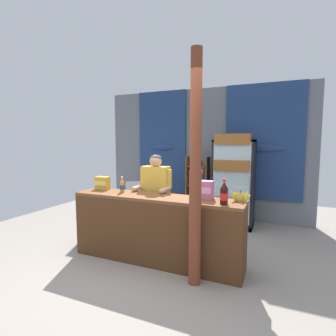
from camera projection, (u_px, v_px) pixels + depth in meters
ground_plane at (173, 243)px, 4.42m from camera, size 7.59×7.59×0.00m
back_wall_curtained at (205, 152)px, 5.89m from camera, size 4.62×0.22×2.86m
stall_counter at (153, 224)px, 3.60m from camera, size 2.44×0.49×0.94m
timber_post at (195, 175)px, 3.03m from camera, size 0.17×0.14×2.74m
drink_fridge at (234, 176)px, 5.18m from camera, size 0.78×0.63×1.84m
bottle_shelf_rack at (197, 187)px, 5.67m from camera, size 0.48×0.28×1.37m
plastic_lawn_chair at (137, 200)px, 5.46m from camera, size 0.62×0.62×0.86m
shopkeeper at (156, 190)px, 4.13m from camera, size 0.54×0.42×1.49m
soda_bottle_cola at (224, 194)px, 3.16m from camera, size 0.10×0.10×0.31m
soda_bottle_orange_soda at (122, 185)px, 3.92m from camera, size 0.07×0.07×0.24m
snack_box_wafer at (204, 190)px, 3.48m from camera, size 0.24×0.14×0.24m
snack_box_choco_powder at (102, 183)px, 4.18m from camera, size 0.22×0.12×0.20m
banana_bunch at (240, 197)px, 3.31m from camera, size 0.26×0.07×0.16m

